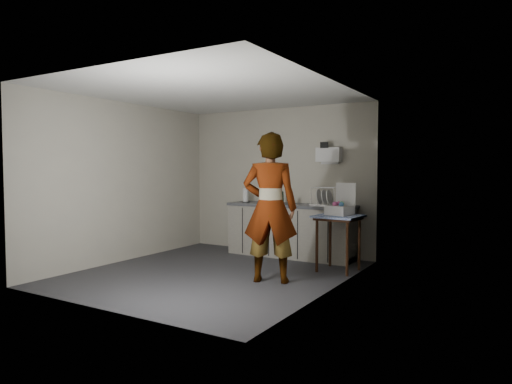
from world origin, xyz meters
The scene contains 15 objects.
ground centered at (0.00, 0.00, 0.00)m, with size 4.00×4.00×0.00m, color #2C2B31.
wall_back centered at (0.00, 1.99, 1.30)m, with size 3.60×0.02×2.60m, color beige.
wall_right centered at (1.79, 0.00, 1.30)m, with size 0.02×4.00×2.60m, color beige.
wall_left centered at (-1.79, 0.00, 1.30)m, with size 0.02×4.00×2.60m, color beige.
ceiling centered at (0.00, 0.00, 2.60)m, with size 3.60×4.00×0.01m, color white.
kitchen_counter centered at (0.40, 1.70, 0.43)m, with size 2.24×0.62×0.91m.
wall_shelf centered at (1.00, 1.92, 1.75)m, with size 0.42×0.18×0.37m.
side_table centered at (1.50, 1.06, 0.72)m, with size 0.67×0.67×0.83m.
standing_man centered at (0.94, -0.01, 1.00)m, with size 0.73×0.48×2.00m, color #B2A593.
soap_bottle centered at (0.24, 1.64, 1.06)m, with size 0.11×0.11×0.29m, color black.
soda_can centered at (0.43, 1.67, 0.97)m, with size 0.06×0.06×0.12m, color red.
dark_bottle centered at (0.02, 1.72, 1.03)m, with size 0.07×0.07×0.24m, color black.
paper_towel centered at (-0.46, 1.62, 1.03)m, with size 0.14×0.14×0.26m.
dish_rack centered at (1.02, 1.72, 0.98)m, with size 0.44×0.33×0.30m.
bakery_box centered at (1.49, 1.16, 0.93)m, with size 0.40×0.41×0.47m.
Camera 1 is at (3.88, -5.31, 1.52)m, focal length 32.00 mm.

